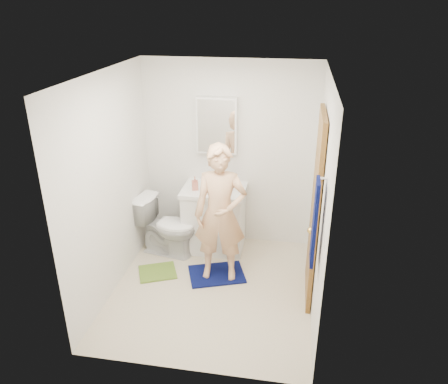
# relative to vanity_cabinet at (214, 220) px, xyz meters

# --- Properties ---
(floor) EXTENTS (2.20, 2.40, 0.02)m
(floor) POSITION_rel_vanity_cabinet_xyz_m (0.15, -0.91, -0.41)
(floor) COLOR beige
(floor) RESTS_ON ground
(ceiling) EXTENTS (2.20, 2.40, 0.02)m
(ceiling) POSITION_rel_vanity_cabinet_xyz_m (0.15, -0.91, 2.01)
(ceiling) COLOR white
(ceiling) RESTS_ON ground
(wall_back) EXTENTS (2.20, 0.02, 2.40)m
(wall_back) POSITION_rel_vanity_cabinet_xyz_m (0.15, 0.30, 0.80)
(wall_back) COLOR silver
(wall_back) RESTS_ON ground
(wall_front) EXTENTS (2.20, 0.02, 2.40)m
(wall_front) POSITION_rel_vanity_cabinet_xyz_m (0.15, -2.12, 0.80)
(wall_front) COLOR silver
(wall_front) RESTS_ON ground
(wall_left) EXTENTS (0.02, 2.40, 2.40)m
(wall_left) POSITION_rel_vanity_cabinet_xyz_m (-0.96, -0.91, 0.80)
(wall_left) COLOR silver
(wall_left) RESTS_ON ground
(wall_right) EXTENTS (0.02, 2.40, 2.40)m
(wall_right) POSITION_rel_vanity_cabinet_xyz_m (1.26, -0.91, 0.80)
(wall_right) COLOR silver
(wall_right) RESTS_ON ground
(vanity_cabinet) EXTENTS (0.75, 0.55, 0.80)m
(vanity_cabinet) POSITION_rel_vanity_cabinet_xyz_m (0.00, 0.00, 0.00)
(vanity_cabinet) COLOR white
(vanity_cabinet) RESTS_ON floor
(countertop) EXTENTS (0.79, 0.59, 0.05)m
(countertop) POSITION_rel_vanity_cabinet_xyz_m (0.00, 0.00, 0.43)
(countertop) COLOR white
(countertop) RESTS_ON vanity_cabinet
(sink_basin) EXTENTS (0.40, 0.40, 0.03)m
(sink_basin) POSITION_rel_vanity_cabinet_xyz_m (0.00, 0.00, 0.44)
(sink_basin) COLOR white
(sink_basin) RESTS_ON countertop
(faucet) EXTENTS (0.03, 0.03, 0.12)m
(faucet) POSITION_rel_vanity_cabinet_xyz_m (0.00, 0.18, 0.51)
(faucet) COLOR silver
(faucet) RESTS_ON countertop
(medicine_cabinet) EXTENTS (0.50, 0.12, 0.70)m
(medicine_cabinet) POSITION_rel_vanity_cabinet_xyz_m (0.00, 0.22, 1.20)
(medicine_cabinet) COLOR white
(medicine_cabinet) RESTS_ON wall_back
(mirror_panel) EXTENTS (0.46, 0.01, 0.66)m
(mirror_panel) POSITION_rel_vanity_cabinet_xyz_m (0.00, 0.16, 1.20)
(mirror_panel) COLOR white
(mirror_panel) RESTS_ON wall_back
(door) EXTENTS (0.05, 0.80, 2.05)m
(door) POSITION_rel_vanity_cabinet_xyz_m (1.22, -0.76, 0.62)
(door) COLOR olive
(door) RESTS_ON ground
(door_knob) EXTENTS (0.07, 0.07, 0.07)m
(door_knob) POSITION_rel_vanity_cabinet_xyz_m (1.18, -1.08, 0.55)
(door_knob) COLOR gold
(door_knob) RESTS_ON door
(towel) EXTENTS (0.03, 0.24, 0.80)m
(towel) POSITION_rel_vanity_cabinet_xyz_m (1.18, -1.48, 0.85)
(towel) COLOR #070E49
(towel) RESTS_ON wall_right
(towel_hook) EXTENTS (0.06, 0.02, 0.02)m
(towel_hook) POSITION_rel_vanity_cabinet_xyz_m (1.22, -1.48, 1.27)
(towel_hook) COLOR silver
(towel_hook) RESTS_ON wall_right
(toilet) EXTENTS (0.81, 0.55, 0.76)m
(toilet) POSITION_rel_vanity_cabinet_xyz_m (-0.57, -0.23, -0.02)
(toilet) COLOR white
(toilet) RESTS_ON floor
(bath_mat) EXTENTS (0.76, 0.65, 0.02)m
(bath_mat) POSITION_rel_vanity_cabinet_xyz_m (0.15, -0.63, -0.39)
(bath_mat) COLOR #070E49
(bath_mat) RESTS_ON floor
(green_rug) EXTENTS (0.54, 0.51, 0.02)m
(green_rug) POSITION_rel_vanity_cabinet_xyz_m (-0.57, -0.71, -0.39)
(green_rug) COLOR olive
(green_rug) RESTS_ON floor
(soap_dispenser) EXTENTS (0.10, 0.10, 0.17)m
(soap_dispenser) POSITION_rel_vanity_cabinet_xyz_m (-0.23, -0.08, 0.54)
(soap_dispenser) COLOR #BB6757
(soap_dispenser) RESTS_ON countertop
(toothbrush_cup) EXTENTS (0.17, 0.17, 0.11)m
(toothbrush_cup) POSITION_rel_vanity_cabinet_xyz_m (0.16, 0.08, 0.50)
(toothbrush_cup) COLOR #643B82
(toothbrush_cup) RESTS_ON countertop
(man) EXTENTS (0.62, 0.43, 1.61)m
(man) POSITION_rel_vanity_cabinet_xyz_m (0.19, -0.65, 0.43)
(man) COLOR #E3AD80
(man) RESTS_ON bath_mat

